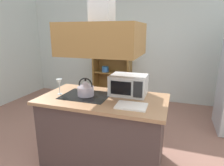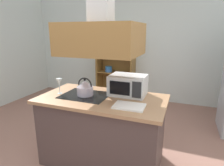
% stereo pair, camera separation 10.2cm
% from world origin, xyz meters
% --- Properties ---
extents(wall_back, '(6.00, 0.12, 2.70)m').
position_xyz_m(wall_back, '(0.00, 3.00, 1.35)').
color(wall_back, silver).
rests_on(wall_back, ground).
extents(kitchen_island, '(1.58, 0.86, 0.90)m').
position_xyz_m(kitchen_island, '(0.07, 0.30, 0.45)').
color(kitchen_island, '#4D3A37').
rests_on(kitchen_island, ground).
extents(range_hood, '(0.90, 0.70, 1.27)m').
position_xyz_m(range_hood, '(0.07, 0.30, 1.73)').
color(range_hood, olive).
extents(dish_cabinet, '(0.94, 0.40, 1.73)m').
position_xyz_m(dish_cabinet, '(-0.64, 2.78, 0.76)').
color(dish_cabinet, brown).
rests_on(dish_cabinet, ground).
extents(kettle, '(0.21, 0.21, 0.23)m').
position_xyz_m(kettle, '(-0.17, 0.30, 1.00)').
color(kettle, '#BEB0C5').
rests_on(kettle, kitchen_island).
extents(cutting_board, '(0.35, 0.25, 0.02)m').
position_xyz_m(cutting_board, '(0.47, 0.12, 0.91)').
color(cutting_board, white).
rests_on(cutting_board, kitchen_island).
extents(microwave, '(0.46, 0.35, 0.26)m').
position_xyz_m(microwave, '(0.33, 0.53, 1.03)').
color(microwave, silver).
rests_on(microwave, kitchen_island).
extents(wine_glass_on_counter, '(0.08, 0.08, 0.21)m').
position_xyz_m(wine_glass_on_counter, '(-0.52, 0.25, 1.05)').
color(wine_glass_on_counter, silver).
rests_on(wine_glass_on_counter, kitchen_island).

